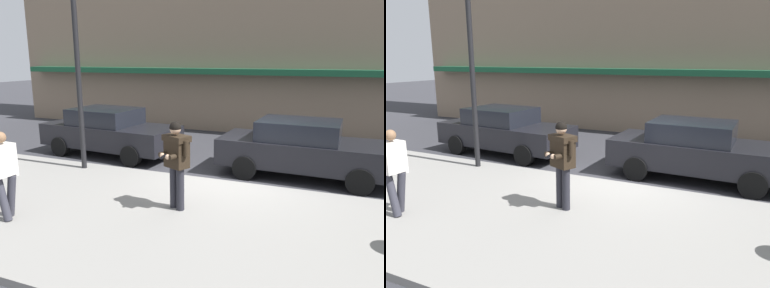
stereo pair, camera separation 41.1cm
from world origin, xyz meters
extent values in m
plane|color=#333338|center=(0.00, 0.00, 0.00)|extent=(80.00, 80.00, 0.00)
cube|color=gray|center=(1.00, -2.85, 0.07)|extent=(32.00, 5.30, 0.14)
cube|color=silver|center=(1.00, 0.05, 0.00)|extent=(28.00, 0.12, 0.01)
cube|color=#195133|center=(1.00, 6.15, 2.60)|extent=(26.60, 0.70, 0.24)
cube|color=black|center=(-4.59, 1.32, 0.67)|extent=(4.62, 2.14, 0.70)
cube|color=black|center=(-4.77, 1.33, 1.28)|extent=(2.18, 1.78, 0.52)
cylinder|color=black|center=(-3.13, 2.07, 0.32)|extent=(0.65, 0.27, 0.64)
cylinder|color=black|center=(-3.26, 0.36, 0.32)|extent=(0.65, 0.27, 0.64)
cylinder|color=black|center=(-5.92, 2.27, 0.32)|extent=(0.65, 0.27, 0.64)
cylinder|color=black|center=(-6.04, 0.56, 0.32)|extent=(0.65, 0.27, 0.64)
cube|color=black|center=(1.58, 1.26, 0.67)|extent=(4.56, 1.98, 0.70)
cube|color=black|center=(1.40, 1.27, 1.28)|extent=(2.13, 1.71, 0.52)
cylinder|color=black|center=(3.00, 2.07, 0.32)|extent=(0.65, 0.24, 0.64)
cylinder|color=black|center=(2.94, 0.36, 0.32)|extent=(0.65, 0.24, 0.64)
cylinder|color=black|center=(0.22, 2.17, 0.32)|extent=(0.65, 0.24, 0.64)
cylinder|color=black|center=(0.15, 0.46, 0.32)|extent=(0.65, 0.24, 0.64)
cylinder|color=#23232B|center=(-0.45, -2.35, 0.58)|extent=(0.16, 0.16, 0.88)
cylinder|color=#23232B|center=(-0.63, -2.27, 0.58)|extent=(0.16, 0.16, 0.88)
cube|color=black|center=(-0.54, -2.31, 1.34)|extent=(0.54, 0.46, 0.64)
cube|color=black|center=(-0.54, -2.31, 1.61)|extent=(0.61, 0.53, 0.12)
cylinder|color=black|center=(-0.30, -2.42, 1.45)|extent=(0.11, 0.11, 0.30)
cylinder|color=black|center=(-0.47, -2.52, 1.30)|extent=(0.22, 0.31, 0.10)
sphere|color=tan|center=(-0.59, -2.62, 1.30)|extent=(0.10, 0.10, 0.10)
cylinder|color=black|center=(-0.79, -2.20, 1.45)|extent=(0.11, 0.11, 0.30)
cylinder|color=black|center=(-0.75, -2.39, 1.30)|extent=(0.22, 0.31, 0.10)
sphere|color=tan|center=(-0.74, -2.55, 1.30)|extent=(0.10, 0.10, 0.10)
cube|color=black|center=(-0.68, -2.62, 1.30)|extent=(0.13, 0.16, 0.07)
sphere|color=tan|center=(-0.56, -2.34, 1.80)|extent=(0.22, 0.22, 0.22)
sphere|color=black|center=(-0.56, -2.34, 1.83)|extent=(0.23, 0.23, 0.23)
cylinder|color=#33333D|center=(-3.32, -3.89, 0.57)|extent=(0.34, 0.17, 0.87)
cylinder|color=#33333D|center=(-3.33, -4.07, 0.57)|extent=(0.34, 0.17, 0.87)
cube|color=silver|center=(-3.33, -3.98, 1.30)|extent=(0.31, 0.44, 0.60)
cylinder|color=silver|center=(-3.31, -3.73, 1.22)|extent=(0.10, 0.10, 0.58)
sphere|color=#8C6647|center=(-3.33, -3.98, 1.73)|extent=(0.21, 0.21, 0.21)
cylinder|color=black|center=(-4.15, -0.65, 2.44)|extent=(0.14, 0.14, 4.60)
camera|label=1|loc=(2.45, -8.83, 3.15)|focal=35.00mm
camera|label=2|loc=(2.82, -8.67, 3.15)|focal=35.00mm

